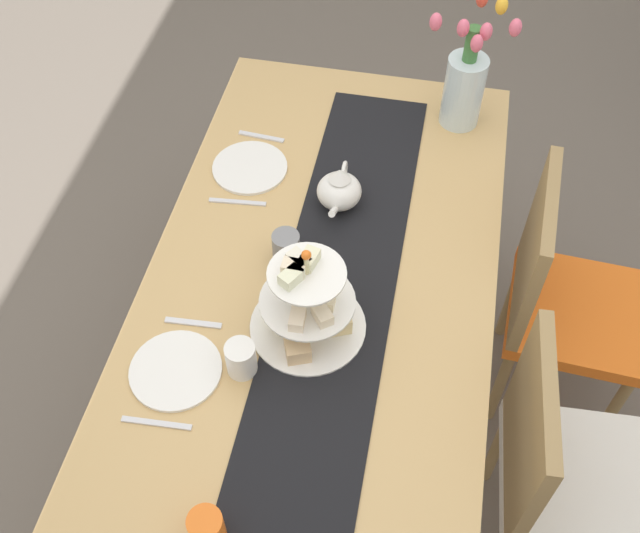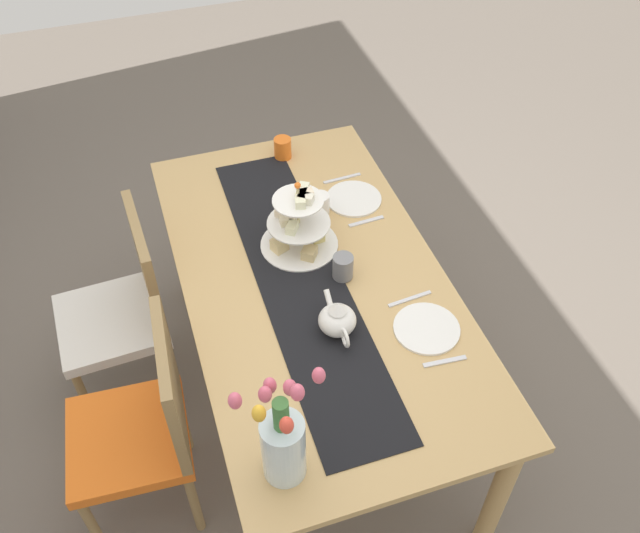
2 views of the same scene
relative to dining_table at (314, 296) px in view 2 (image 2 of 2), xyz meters
name	(u,v)px [view 2 (image 2 of 2)]	position (x,y,z in m)	size (l,w,h in m)	color
ground_plane	(315,395)	(0.00, 0.00, -0.66)	(8.00, 8.00, 0.00)	#6B6056
dining_table	(314,296)	(0.00, 0.00, 0.00)	(1.77, 0.94, 0.76)	tan
chair_left	(146,423)	(-0.25, 0.70, -0.16)	(0.44, 0.44, 0.91)	olive
chair_right	(126,306)	(0.32, 0.70, -0.16)	(0.44, 0.44, 0.91)	olive
table_runner	(300,281)	(0.00, 0.05, 0.10)	(1.52, 0.31, 0.00)	black
tiered_cake_stand	(298,226)	(0.19, 0.00, 0.20)	(0.30, 0.30, 0.30)	beige
teapot	(337,319)	(-0.26, 0.00, 0.16)	(0.24, 0.13, 0.14)	white
tulip_vase	(283,441)	(-0.70, 0.31, 0.26)	(0.19, 0.26, 0.46)	silver
dinner_plate_left	(427,328)	(-0.35, -0.29, 0.10)	(0.23, 0.23, 0.01)	white
fork_left	(445,361)	(-0.50, -0.29, 0.10)	(0.02, 0.15, 0.01)	silver
knife_left	(410,299)	(-0.21, -0.29, 0.10)	(0.01, 0.17, 0.01)	silver
dinner_plate_right	(354,199)	(0.37, -0.29, 0.10)	(0.23, 0.23, 0.01)	white
fork_right	(366,221)	(0.23, -0.29, 0.10)	(0.02, 0.15, 0.01)	silver
knife_right	(342,178)	(0.52, -0.29, 0.10)	(0.01, 0.17, 0.01)	silver
mug_grey	(343,267)	(-0.03, -0.10, 0.15)	(0.08, 0.08, 0.10)	slate
mug_white_text	(320,205)	(0.34, -0.13, 0.15)	(0.08, 0.08, 0.10)	white
mug_orange	(283,148)	(0.75, -0.10, 0.15)	(0.08, 0.08, 0.10)	orange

